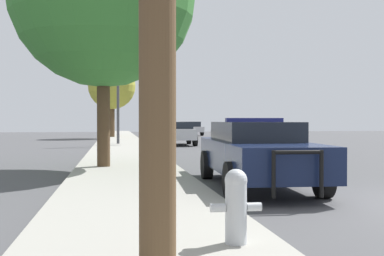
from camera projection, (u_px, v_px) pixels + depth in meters
sidewalk_left at (139, 210)px, 7.59m from camera, size 3.00×110.00×0.13m
police_car at (256, 152)px, 10.74m from camera, size 2.22×5.44×1.54m
fire_hydrant at (236, 204)px, 5.27m from camera, size 0.57×0.25×0.82m
traffic_light at (140, 84)px, 28.15m from camera, size 3.25×0.35×4.98m
car_background_midblock at (178, 133)px, 28.85m from camera, size 1.97×4.18×1.40m
car_background_oncoming at (235, 133)px, 28.98m from camera, size 2.25×4.66×1.30m
car_background_distant at (190, 128)px, 47.73m from camera, size 2.22×4.68×1.36m
tree_sidewalk_far at (112, 86)px, 39.54m from camera, size 3.88×3.88×6.15m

